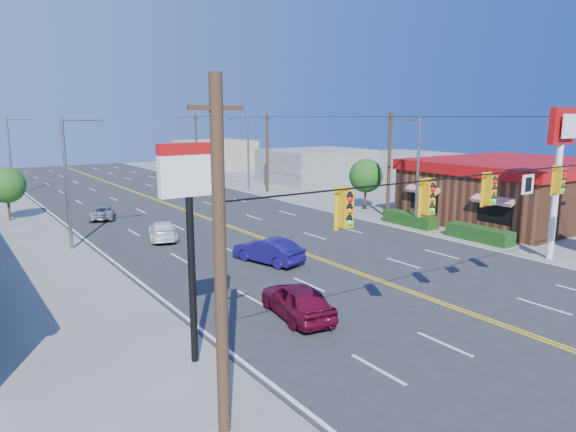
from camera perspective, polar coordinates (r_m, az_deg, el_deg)
ground at (r=22.06m, az=22.32°, el=-11.15°), size 160.00×160.00×0.00m
road at (r=36.32m, az=-4.99°, el=-1.75°), size 20.00×120.00×0.06m
signal_span at (r=20.69m, az=23.11°, el=1.44°), size 24.32×0.34×9.00m
kfc at (r=44.16m, az=23.74°, el=2.72°), size 16.30×12.40×4.70m
kfc_pylon at (r=32.17m, az=27.95°, el=6.22°), size 2.20×0.36×8.50m
pizza_hut_sign at (r=16.42m, az=-10.89°, el=0.90°), size 1.90×0.30×6.85m
streetlight_se at (r=37.79m, az=14.05°, el=5.35°), size 2.55×0.25×8.00m
streetlight_ne at (r=56.53m, az=-4.63°, el=7.39°), size 2.55×0.25×8.00m
streetlight_sw at (r=33.68m, az=-23.10°, el=4.15°), size 2.55×0.25×8.00m
streetlight_nw at (r=59.30m, az=-28.33°, el=6.29°), size 2.55×0.25×8.00m
utility_pole_near at (r=41.55m, az=11.17°, el=5.51°), size 0.28×0.28×8.40m
utility_pole_mid at (r=55.57m, az=-2.32°, el=7.03°), size 0.28×0.28×8.40m
utility_pole_far at (r=71.40m, az=-10.15°, el=7.74°), size 0.28×0.28×8.40m
tree_kfc_rear at (r=45.42m, az=8.64°, el=4.44°), size 2.94×2.94×4.41m
tree_west at (r=45.34m, az=-28.80°, el=3.02°), size 2.80×2.80×4.20m
bld_east_mid at (r=64.63m, az=3.17°, el=5.62°), size 12.00×10.00×4.00m
bld_east_far at (r=81.65m, az=-8.10°, el=6.78°), size 10.00×10.00×4.40m
car_magenta at (r=20.86m, az=1.02°, el=-9.46°), size 2.34×4.43×1.44m
car_blue at (r=28.35m, az=-2.21°, el=-3.97°), size 2.54×4.46×1.39m
car_white at (r=34.70m, az=-13.74°, el=-1.66°), size 2.91×4.47×1.21m
car_silver at (r=43.05m, az=-19.97°, el=0.32°), size 2.86×4.22×1.07m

